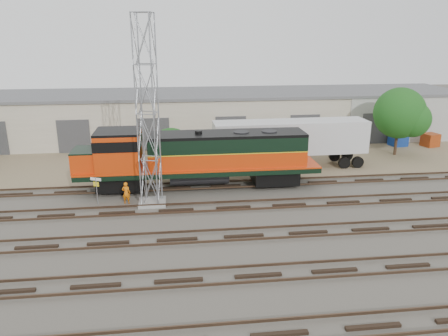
{
  "coord_description": "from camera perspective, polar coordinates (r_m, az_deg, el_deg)",
  "views": [
    {
      "loc": [
        -4.01,
        -26.54,
        11.85
      ],
      "look_at": [
        -0.37,
        4.0,
        2.2
      ],
      "focal_mm": 35.0,
      "sensor_mm": 36.0,
      "label": 1
    }
  ],
  "objects": [
    {
      "name": "locomotive",
      "position": [
        33.88,
        -3.85,
        1.48
      ],
      "size": [
        18.81,
        3.3,
        4.52
      ],
      "color": "black",
      "rests_on": "tracks"
    },
    {
      "name": "dumpster_blue",
      "position": [
        50.83,
        21.8,
        3.54
      ],
      "size": [
        1.83,
        1.75,
        1.5
      ],
      "primitive_type": "cube",
      "rotation": [
        0.0,
        0.0,
        0.17
      ],
      "color": "navy",
      "rests_on": "ground"
    },
    {
      "name": "semi_trailer",
      "position": [
        39.77,
        9.1,
        3.86
      ],
      "size": [
        13.88,
        3.07,
        4.25
      ],
      "rotation": [
        0.0,
        0.0,
        0.02
      ],
      "color": "silver",
      "rests_on": "ground"
    },
    {
      "name": "dumpster_red",
      "position": [
        51.94,
        25.34,
        3.33
      ],
      "size": [
        1.81,
        1.73,
        1.4
      ],
      "primitive_type": "cube",
      "rotation": [
        0.0,
        0.0,
        0.26
      ],
      "color": "#92340F",
      "rests_on": "ground"
    },
    {
      "name": "warehouse",
      "position": [
        50.53,
        -2.09,
        6.92
      ],
      "size": [
        58.4,
        10.4,
        5.3
      ],
      "color": "beige",
      "rests_on": "ground"
    },
    {
      "name": "tree_mid",
      "position": [
        38.29,
        -6.54,
        1.95
      ],
      "size": [
        4.33,
        4.13,
        4.13
      ],
      "color": "#382619",
      "rests_on": "ground"
    },
    {
      "name": "tree_east",
      "position": [
        46.2,
        22.32,
        6.46
      ],
      "size": [
        5.22,
        4.98,
        6.72
      ],
      "color": "#382619",
      "rests_on": "ground"
    },
    {
      "name": "tracks",
      "position": [
        26.62,
        2.61,
        -8.84
      ],
      "size": [
        80.0,
        20.4,
        0.28
      ],
      "color": "black",
      "rests_on": "ground"
    },
    {
      "name": "dirt_strip",
      "position": [
        43.38,
        -1.23,
        1.57
      ],
      "size": [
        80.0,
        16.0,
        0.02
      ],
      "primitive_type": "cube",
      "color": "#726047",
      "rests_on": "ground"
    },
    {
      "name": "worker",
      "position": [
        32.01,
        -12.66,
        -3.19
      ],
      "size": [
        0.65,
        0.49,
        1.63
      ],
      "primitive_type": "imported",
      "rotation": [
        0.0,
        0.0,
        2.97
      ],
      "color": "orange",
      "rests_on": "ground"
    },
    {
      "name": "ground",
      "position": [
        29.34,
        1.66,
        -6.41
      ],
      "size": [
        140.0,
        140.0,
        0.0
      ],
      "primitive_type": "plane",
      "color": "#47423A",
      "rests_on": "ground"
    },
    {
      "name": "signal_tower",
      "position": [
        30.15,
        -9.93,
        6.65
      ],
      "size": [
        1.92,
        1.92,
        13.01
      ],
      "rotation": [
        0.0,
        0.0,
        -0.26
      ],
      "color": "gray",
      "rests_on": "ground"
    },
    {
      "name": "sign_post",
      "position": [
        32.14,
        -16.34,
        -2.21
      ],
      "size": [
        0.79,
        0.37,
        2.06
      ],
      "color": "gray",
      "rests_on": "ground"
    }
  ]
}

